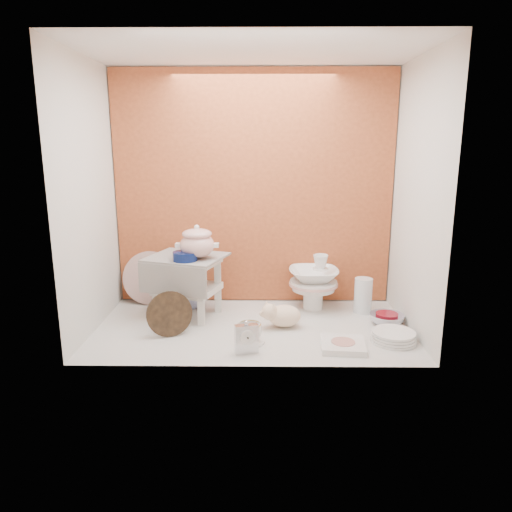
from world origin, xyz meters
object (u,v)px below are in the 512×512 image
(soup_tureen, at_px, (197,242))
(floral_platter, at_px, (150,278))
(crystal_bowl, at_px, (387,319))
(blue_white_vase, at_px, (190,289))
(plush_pig, at_px, (284,315))
(mantel_clock, at_px, (246,337))
(gold_rim_teacup, at_px, (250,332))
(porcelain_tower, at_px, (313,282))
(step_stool, at_px, (187,286))
(dinner_plate_stack, at_px, (393,337))

(soup_tureen, distance_m, floral_platter, 0.56)
(floral_platter, height_order, crystal_bowl, floral_platter)
(blue_white_vase, relative_size, plush_pig, 1.01)
(mantel_clock, relative_size, gold_rim_teacup, 1.33)
(soup_tureen, relative_size, floral_platter, 0.69)
(crystal_bowl, height_order, porcelain_tower, porcelain_tower)
(step_stool, relative_size, dinner_plate_stack, 1.80)
(mantel_clock, bearing_deg, porcelain_tower, 44.57)
(step_stool, bearing_deg, blue_white_vase, 112.37)
(soup_tureen, height_order, crystal_bowl, soup_tureen)
(blue_white_vase, height_order, plush_pig, blue_white_vase)
(step_stool, distance_m, floral_platter, 0.37)
(mantel_clock, relative_size, porcelain_tower, 0.48)
(gold_rim_teacup, bearing_deg, dinner_plate_stack, 1.51)
(soup_tureen, relative_size, blue_white_vase, 1.00)
(blue_white_vase, xyz_separation_m, porcelain_tower, (0.80, -0.02, 0.06))
(gold_rim_teacup, relative_size, porcelain_tower, 0.36)
(step_stool, bearing_deg, dinner_plate_stack, -0.27)
(plush_pig, height_order, porcelain_tower, porcelain_tower)
(gold_rim_teacup, distance_m, crystal_bowl, 0.85)
(soup_tureen, bearing_deg, porcelain_tower, 15.26)
(step_stool, height_order, plush_pig, step_stool)
(floral_platter, bearing_deg, step_stool, -39.70)
(step_stool, height_order, gold_rim_teacup, step_stool)
(step_stool, height_order, mantel_clock, step_stool)
(porcelain_tower, bearing_deg, mantel_clock, -121.10)
(blue_white_vase, height_order, gold_rim_teacup, blue_white_vase)
(plush_pig, relative_size, dinner_plate_stack, 1.00)
(floral_platter, xyz_separation_m, porcelain_tower, (1.07, -0.10, 0.01))
(floral_platter, height_order, dinner_plate_stack, floral_platter)
(floral_platter, distance_m, blue_white_vase, 0.29)
(floral_platter, xyz_separation_m, crystal_bowl, (1.48, -0.38, -0.14))
(crystal_bowl, relative_size, porcelain_tower, 0.56)
(gold_rim_teacup, bearing_deg, crystal_bowl, 18.89)
(mantel_clock, distance_m, gold_rim_teacup, 0.13)
(plush_pig, bearing_deg, step_stool, 168.19)
(step_stool, distance_m, porcelain_tower, 0.80)
(step_stool, distance_m, crystal_bowl, 1.21)
(step_stool, xyz_separation_m, floral_platter, (-0.29, 0.24, -0.02))
(dinner_plate_stack, relative_size, porcelain_tower, 0.67)
(plush_pig, height_order, dinner_plate_stack, plush_pig)
(dinner_plate_stack, xyz_separation_m, porcelain_tower, (-0.38, 0.53, 0.15))
(plush_pig, xyz_separation_m, dinner_plate_stack, (0.58, -0.20, -0.04))
(soup_tureen, xyz_separation_m, floral_platter, (-0.36, 0.30, -0.31))
(plush_pig, bearing_deg, mantel_clock, -114.54)
(blue_white_vase, bearing_deg, soup_tureen, -68.07)
(step_stool, relative_size, mantel_clock, 2.52)
(crystal_bowl, bearing_deg, plush_pig, -175.15)
(blue_white_vase, relative_size, porcelain_tower, 0.68)
(floral_platter, distance_m, dinner_plate_stack, 1.59)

